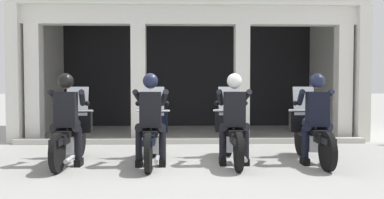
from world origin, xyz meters
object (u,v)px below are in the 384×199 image
police_officer_far_left (66,111)px  motorcycle_center_left (152,135)px  motorcycle_far_left (71,135)px  motorcycle_far_right (311,134)px  police_officer_center_left (151,111)px  motorcycle_center_right (232,134)px  police_officer_center_right (234,111)px  police_officer_far_right (317,111)px

police_officer_far_left → motorcycle_center_left: bearing=9.4°
motorcycle_far_left → motorcycle_far_right: (4.30, -0.00, 0.00)m
motorcycle_far_left → police_officer_center_left: bearing=-12.9°
motorcycle_center_right → police_officer_center_right: bearing=-94.7°
police_officer_far_left → police_officer_center_left: (1.43, -0.05, 0.00)m
motorcycle_center_left → police_officer_center_left: 0.52m
motorcycle_center_right → police_officer_center_left: bearing=-170.9°
motorcycle_far_left → motorcycle_center_right: (2.87, 0.01, 0.00)m
motorcycle_center_right → police_officer_far_right: 1.53m
motorcycle_far_left → police_officer_far_right: size_ratio=1.29×
motorcycle_far_right → police_officer_center_right: bearing=-171.1°
motorcycle_center_right → motorcycle_far_right: size_ratio=1.00×
police_officer_far_left → police_officer_center_right: 2.87m
police_officer_far_left → motorcycle_center_right: size_ratio=0.78×
motorcycle_far_left → police_officer_center_right: size_ratio=1.29×
police_officer_center_left → motorcycle_far_right: 2.92m
police_officer_far_left → motorcycle_far_right: 4.34m
police_officer_center_right → police_officer_far_left: bearing=175.8°
motorcycle_center_left → police_officer_far_right: (2.87, -0.24, 0.44)m
motorcycle_far_right → motorcycle_center_right: bearing=177.7°
motorcycle_center_left → police_officer_far_left: bearing=-170.1°
police_officer_far_left → police_officer_center_right: bearing=0.4°
motorcycle_center_right → police_officer_far_left: bearing=-178.5°
motorcycle_center_right → motorcycle_far_right: same height
police_officer_center_right → motorcycle_far_right: bearing=6.1°
motorcycle_center_left → motorcycle_far_right: (2.87, 0.05, 0.00)m
police_officer_far_left → police_officer_center_left: bearing=-1.8°
police_officer_far_right → motorcycle_center_right: bearing=166.5°
police_officer_center_right → police_officer_far_right: (1.43, -0.02, 0.00)m
police_officer_center_left → motorcycle_far_left: bearing=167.6°
motorcycle_far_left → motorcycle_center_left: (1.43, -0.05, 0.00)m
motorcycle_center_left → police_officer_center_right: police_officer_center_right is taller
police_officer_center_right → police_officer_far_right: bearing=-5.1°
motorcycle_center_left → police_officer_far_right: size_ratio=1.29×
police_officer_center_left → police_officer_center_right: 1.44m
motorcycle_center_right → police_officer_center_right: police_officer_center_right is taller
motorcycle_far_left → motorcycle_center_right: same height
motorcycle_far_left → police_officer_center_right: police_officer_center_right is taller
police_officer_center_left → police_officer_center_right: same height
motorcycle_center_left → motorcycle_center_right: (1.43, 0.06, 0.00)m
police_officer_center_left → motorcycle_center_left: bearing=90.4°
police_officer_far_right → police_officer_center_left: bearing=179.3°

